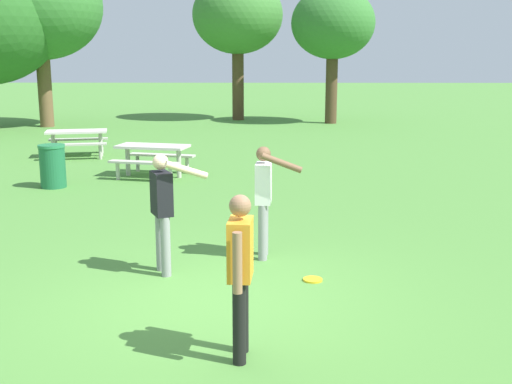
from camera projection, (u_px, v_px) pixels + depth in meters
ground_plane at (210, 299)px, 7.82m from camera, size 120.00×120.00×0.00m
person_thrower at (264, 193)px, 9.23m from camera, size 0.67×0.65×1.64m
person_catcher at (240, 266)px, 6.12m from camera, size 0.24×0.61×1.64m
person_bystander at (163, 204)px, 8.56m from camera, size 0.81×0.57×1.64m
frisbee at (313, 280)px, 8.46m from camera, size 0.26×0.26×0.03m
picnic_table_near at (153, 154)px, 15.52m from camera, size 1.97×1.76×0.77m
picnic_table_far at (77, 138)px, 18.51m from camera, size 1.96×1.74×0.77m
trash_can_beside_table at (53, 166)px, 14.28m from camera, size 0.59×0.59×0.96m
tree_broad_center at (39, 7)px, 25.37m from camera, size 4.95×4.95×6.88m
tree_far_right at (238, 16)px, 28.16m from camera, size 3.98×3.98×6.29m
tree_slender_mid at (333, 24)px, 26.79m from camera, size 3.50×3.50×5.68m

